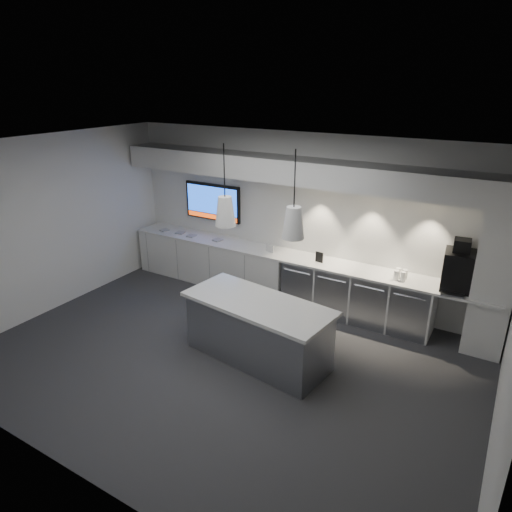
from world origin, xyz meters
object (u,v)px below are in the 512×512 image
Objects in this scene: wall_tv at (213,202)px; coffee_machine at (458,269)px; bin at (200,323)px; island at (258,330)px.

coffee_machine is (4.60, -0.25, -0.34)m from wall_tv.
wall_tv is 2.99× the size of bin.
wall_tv is at bearing 170.66° from coffee_machine.
coffee_machine is at bearing 47.43° from island.
coffee_machine is at bearing -3.07° from wall_tv.
island reaches higher than bin.
wall_tv is 4.62m from coffee_machine.
coffee_machine reaches higher than island.
island is 1.15m from bin.
coffee_machine is (3.41, 1.83, 1.01)m from bin.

